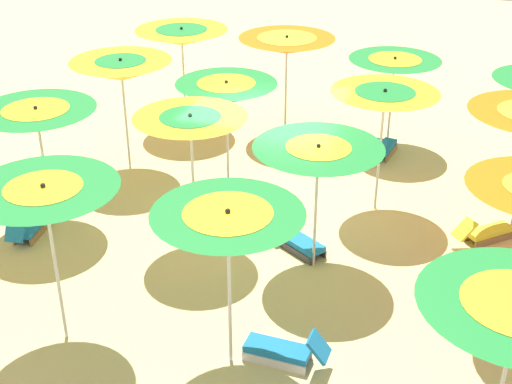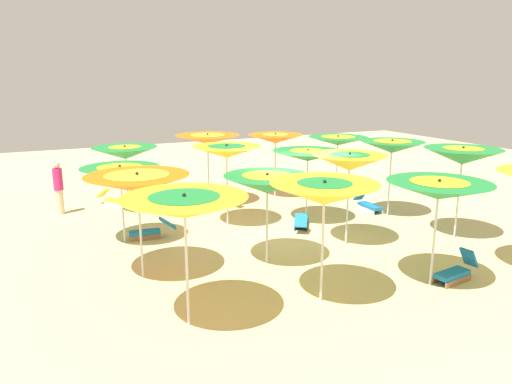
{
  "view_description": "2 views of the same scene",
  "coord_description": "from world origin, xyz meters",
  "px_view_note": "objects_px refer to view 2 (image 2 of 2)",
  "views": [
    {
      "loc": [
        11.3,
        3.31,
        6.9
      ],
      "look_at": [
        1.27,
        0.17,
        1.31
      ],
      "focal_mm": 49.91,
      "sensor_mm": 36.0,
      "label": 1
    },
    {
      "loc": [
        -6.29,
        -10.95,
        4.4
      ],
      "look_at": [
        -0.46,
        1.36,
        1.08
      ],
      "focal_mm": 33.31,
      "sensor_mm": 36.0,
      "label": 2
    }
  ],
  "objects_px": {
    "beach_umbrella_1": "(275,139)",
    "beach_umbrella_7": "(120,173)",
    "lounger_2": "(114,200)",
    "lounger_3": "(368,205)",
    "beach_umbrella_9": "(350,162)",
    "beach_umbrella_6": "(227,152)",
    "beach_umbrella_8": "(462,156)",
    "beach_umbrella_14": "(324,193)",
    "beach_umbrella_15": "(185,207)",
    "beach_umbrella_0": "(338,141)",
    "lounger_4": "(301,221)",
    "beach_umbrella_5": "(308,156)",
    "lounger_0": "(149,231)",
    "beach_umbrella_10": "(267,184)",
    "beach_umbrella_3": "(125,153)",
    "beach_ball": "(171,190)",
    "lounger_5": "(455,272)",
    "beachgoer_0": "(59,187)",
    "beach_umbrella_4": "(392,147)",
    "beach_umbrella_11": "(137,183)",
    "beach_umbrella_2": "(208,139)",
    "beach_umbrella_13": "(439,190)",
    "lounger_1": "(223,201)"
  },
  "relations": [
    {
      "from": "beach_umbrella_1",
      "to": "beach_umbrella_7",
      "type": "distance_m",
      "value": 6.67
    },
    {
      "from": "lounger_2",
      "to": "lounger_3",
      "type": "height_order",
      "value": "lounger_3"
    },
    {
      "from": "beach_umbrella_9",
      "to": "beach_umbrella_6",
      "type": "bearing_deg",
      "value": 127.53
    },
    {
      "from": "beach_umbrella_8",
      "to": "lounger_3",
      "type": "height_order",
      "value": "beach_umbrella_8"
    },
    {
      "from": "beach_umbrella_14",
      "to": "beach_umbrella_15",
      "type": "distance_m",
      "value": 2.7
    },
    {
      "from": "beach_umbrella_0",
      "to": "beach_umbrella_7",
      "type": "relative_size",
      "value": 1.07
    },
    {
      "from": "beach_umbrella_1",
      "to": "lounger_4",
      "type": "distance_m",
      "value": 4.31
    },
    {
      "from": "beach_umbrella_5",
      "to": "beach_umbrella_15",
      "type": "distance_m",
      "value": 6.91
    },
    {
      "from": "beach_umbrella_5",
      "to": "lounger_2",
      "type": "relative_size",
      "value": 1.8
    },
    {
      "from": "lounger_0",
      "to": "beach_umbrella_14",
      "type": "bearing_deg",
      "value": 121.8
    },
    {
      "from": "beach_umbrella_10",
      "to": "beach_umbrella_7",
      "type": "bearing_deg",
      "value": 133.75
    },
    {
      "from": "beach_umbrella_0",
      "to": "beach_umbrella_1",
      "type": "bearing_deg",
      "value": 174.52
    },
    {
      "from": "beach_umbrella_6",
      "to": "lounger_0",
      "type": "bearing_deg",
      "value": -175.61
    },
    {
      "from": "beach_umbrella_3",
      "to": "beach_ball",
      "type": "relative_size",
      "value": 6.6
    },
    {
      "from": "lounger_0",
      "to": "lounger_5",
      "type": "xyz_separation_m",
      "value": [
        5.45,
        -5.72,
        0.01
      ]
    },
    {
      "from": "beach_umbrella_10",
      "to": "lounger_4",
      "type": "xyz_separation_m",
      "value": [
        2.18,
        2.05,
        -1.76
      ]
    },
    {
      "from": "lounger_0",
      "to": "lounger_2",
      "type": "distance_m",
      "value": 3.95
    },
    {
      "from": "beach_umbrella_15",
      "to": "beachgoer_0",
      "type": "xyz_separation_m",
      "value": [
        -1.63,
        8.7,
        -1.31
      ]
    },
    {
      "from": "beach_umbrella_4",
      "to": "beach_ball",
      "type": "xyz_separation_m",
      "value": [
        -5.59,
        5.81,
        -2.08
      ]
    },
    {
      "from": "beach_umbrella_4",
      "to": "lounger_0",
      "type": "xyz_separation_m",
      "value": [
        -7.52,
        1.07,
        -2.04
      ]
    },
    {
      "from": "beach_umbrella_8",
      "to": "beach_umbrella_10",
      "type": "relative_size",
      "value": 1.16
    },
    {
      "from": "beach_umbrella_5",
      "to": "lounger_3",
      "type": "bearing_deg",
      "value": 3.54
    },
    {
      "from": "lounger_2",
      "to": "beach_umbrella_6",
      "type": "bearing_deg",
      "value": 2.08
    },
    {
      "from": "beach_umbrella_14",
      "to": "beach_umbrella_15",
      "type": "relative_size",
      "value": 1.01
    },
    {
      "from": "lounger_2",
      "to": "lounger_4",
      "type": "relative_size",
      "value": 0.94
    },
    {
      "from": "lounger_0",
      "to": "beachgoer_0",
      "type": "height_order",
      "value": "beachgoer_0"
    },
    {
      "from": "lounger_0",
      "to": "lounger_4",
      "type": "relative_size",
      "value": 0.98
    },
    {
      "from": "beach_umbrella_6",
      "to": "beach_umbrella_11",
      "type": "bearing_deg",
      "value": -139.31
    },
    {
      "from": "beach_umbrella_2",
      "to": "beach_umbrella_13",
      "type": "xyz_separation_m",
      "value": [
        2.05,
        -8.38,
        -0.19
      ]
    },
    {
      "from": "beach_umbrella_6",
      "to": "beachgoer_0",
      "type": "relative_size",
      "value": 1.42
    },
    {
      "from": "beach_umbrella_13",
      "to": "lounger_2",
      "type": "height_order",
      "value": "beach_umbrella_13"
    },
    {
      "from": "beach_umbrella_2",
      "to": "lounger_2",
      "type": "height_order",
      "value": "beach_umbrella_2"
    },
    {
      "from": "beach_umbrella_6",
      "to": "beach_umbrella_14",
      "type": "bearing_deg",
      "value": -91.95
    },
    {
      "from": "beach_umbrella_4",
      "to": "beach_umbrella_15",
      "type": "bearing_deg",
      "value": -153.53
    },
    {
      "from": "beachgoer_0",
      "to": "beach_ball",
      "type": "distance_m",
      "value": 4.21
    },
    {
      "from": "lounger_2",
      "to": "lounger_5",
      "type": "relative_size",
      "value": 1.07
    },
    {
      "from": "beach_umbrella_7",
      "to": "lounger_0",
      "type": "bearing_deg",
      "value": 1.47
    },
    {
      "from": "beach_umbrella_3",
      "to": "lounger_1",
      "type": "bearing_deg",
      "value": -14.88
    },
    {
      "from": "beach_umbrella_3",
      "to": "beach_umbrella_10",
      "type": "bearing_deg",
      "value": -70.58
    },
    {
      "from": "lounger_5",
      "to": "beach_umbrella_5",
      "type": "bearing_deg",
      "value": -90.31
    },
    {
      "from": "beach_umbrella_1",
      "to": "lounger_4",
      "type": "xyz_separation_m",
      "value": [
        -1.03,
        -3.69,
        -1.98
      ]
    },
    {
      "from": "beach_umbrella_0",
      "to": "lounger_2",
      "type": "distance_m",
      "value": 8.6
    },
    {
      "from": "beach_umbrella_7",
      "to": "beachgoer_0",
      "type": "height_order",
      "value": "beach_umbrella_7"
    },
    {
      "from": "beach_umbrella_6",
      "to": "beach_umbrella_11",
      "type": "xyz_separation_m",
      "value": [
        -3.16,
        -2.72,
        -0.09
      ]
    },
    {
      "from": "beach_umbrella_5",
      "to": "beach_umbrella_11",
      "type": "xyz_separation_m",
      "value": [
        -5.51,
        -2.02,
        0.09
      ]
    },
    {
      "from": "beach_umbrella_15",
      "to": "beach_ball",
      "type": "relative_size",
      "value": 7.34
    },
    {
      "from": "beach_umbrella_0",
      "to": "beachgoer_0",
      "type": "height_order",
      "value": "beach_umbrella_0"
    },
    {
      "from": "beach_umbrella_8",
      "to": "lounger_0",
      "type": "xyz_separation_m",
      "value": [
        -7.76,
        3.59,
        -2.1
      ]
    },
    {
      "from": "beach_umbrella_6",
      "to": "beachgoer_0",
      "type": "distance_m",
      "value": 5.84
    },
    {
      "from": "beach_umbrella_1",
      "to": "beach_umbrella_11",
      "type": "distance_m",
      "value": 8.08
    }
  ]
}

